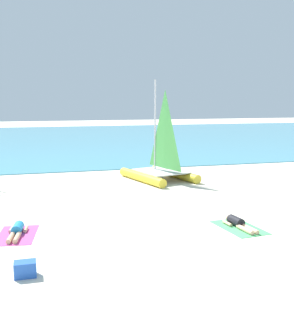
{
  "coord_description": "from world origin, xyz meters",
  "views": [
    {
      "loc": [
        -4.68,
        -11.09,
        4.04
      ],
      "look_at": [
        0.0,
        5.53,
        1.2
      ],
      "focal_mm": 44.75,
      "sensor_mm": 36.0,
      "label": 1
    }
  ],
  "objects_px": {
    "sailboat_yellow": "(160,165)",
    "towel_left": "(17,235)",
    "towel_right": "(239,228)",
    "cooler_box": "(25,269)",
    "sunbather_left": "(17,230)",
    "sunbather_right": "(238,223)"
  },
  "relations": [
    {
      "from": "sunbather_left",
      "to": "sunbather_right",
      "type": "xyz_separation_m",
      "value": [
        6.79,
        -1.14,
        0.0
      ]
    },
    {
      "from": "towel_left",
      "to": "cooler_box",
      "type": "relative_size",
      "value": 3.8
    },
    {
      "from": "sunbather_right",
      "to": "towel_left",
      "type": "bearing_deg",
      "value": 165.36
    },
    {
      "from": "towel_left",
      "to": "towel_right",
      "type": "xyz_separation_m",
      "value": [
        6.81,
        -1.14,
        0.0
      ]
    },
    {
      "from": "towel_left",
      "to": "sunbather_left",
      "type": "relative_size",
      "value": 1.21
    },
    {
      "from": "sailboat_yellow",
      "to": "cooler_box",
      "type": "relative_size",
      "value": 10.05
    },
    {
      "from": "sailboat_yellow",
      "to": "sunbather_right",
      "type": "distance_m",
      "value": 8.26
    },
    {
      "from": "towel_left",
      "to": "sunbather_right",
      "type": "distance_m",
      "value": 6.89
    },
    {
      "from": "towel_left",
      "to": "sunbather_left",
      "type": "height_order",
      "value": "sunbather_left"
    },
    {
      "from": "sunbather_right",
      "to": "cooler_box",
      "type": "xyz_separation_m",
      "value": [
        -6.53,
        -2.09,
        0.05
      ]
    },
    {
      "from": "towel_left",
      "to": "cooler_box",
      "type": "distance_m",
      "value": 3.17
    },
    {
      "from": "sunbather_left",
      "to": "cooler_box",
      "type": "height_order",
      "value": "cooler_box"
    },
    {
      "from": "sailboat_yellow",
      "to": "towel_left",
      "type": "relative_size",
      "value": 2.64
    },
    {
      "from": "towel_right",
      "to": "sunbather_right",
      "type": "relative_size",
      "value": 1.21
    },
    {
      "from": "cooler_box",
      "to": "sunbather_right",
      "type": "bearing_deg",
      "value": 17.71
    },
    {
      "from": "sunbather_left",
      "to": "cooler_box",
      "type": "distance_m",
      "value": 3.23
    },
    {
      "from": "sailboat_yellow",
      "to": "sunbather_right",
      "type": "relative_size",
      "value": 3.2
    },
    {
      "from": "towel_left",
      "to": "sunbather_left",
      "type": "bearing_deg",
      "value": 81.9
    },
    {
      "from": "sailboat_yellow",
      "to": "towel_left",
      "type": "distance_m",
      "value": 9.89
    },
    {
      "from": "sunbather_left",
      "to": "towel_right",
      "type": "height_order",
      "value": "sunbather_left"
    },
    {
      "from": "towel_left",
      "to": "towel_right",
      "type": "distance_m",
      "value": 6.9
    },
    {
      "from": "sunbather_left",
      "to": "sunbather_right",
      "type": "relative_size",
      "value": 1.0
    }
  ]
}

